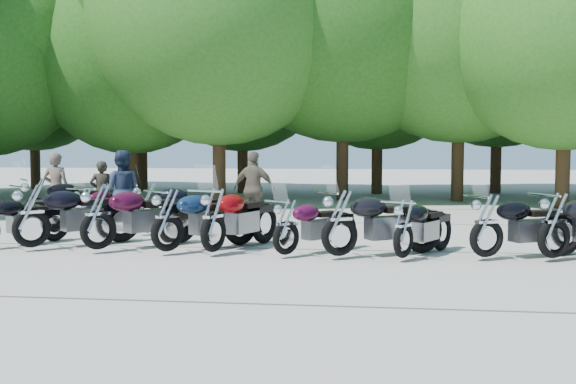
# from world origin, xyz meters

# --- Properties ---
(ground) EXTENTS (90.00, 90.00, 0.00)m
(ground) POSITION_xyz_m (0.00, 0.00, 0.00)
(ground) COLOR gray
(ground) RESTS_ON ground
(tree_2) EXTENTS (7.31, 7.31, 8.97)m
(tree_2) POSITION_xyz_m (-7.25, 12.84, 5.31)
(tree_2) COLOR #3A2614
(tree_2) RESTS_ON ground
(tree_3) EXTENTS (8.70, 8.70, 10.67)m
(tree_3) POSITION_xyz_m (-3.57, 11.24, 6.32)
(tree_3) COLOR #3A2614
(tree_3) RESTS_ON ground
(tree_4) EXTENTS (9.13, 9.13, 11.20)m
(tree_4) POSITION_xyz_m (0.54, 13.09, 6.64)
(tree_4) COLOR #3A2614
(tree_4) RESTS_ON ground
(tree_5) EXTENTS (9.04, 9.04, 11.10)m
(tree_5) POSITION_xyz_m (4.61, 13.20, 6.57)
(tree_5) COLOR #3A2614
(tree_5) RESTS_ON ground
(tree_6) EXTENTS (8.00, 8.00, 9.82)m
(tree_6) POSITION_xyz_m (7.55, 10.82, 5.81)
(tree_6) COLOR #3A2614
(tree_6) RESTS_ON ground
(tree_9) EXTENTS (7.59, 7.59, 9.32)m
(tree_9) POSITION_xyz_m (-13.53, 17.59, 5.52)
(tree_9) COLOR #3A2614
(tree_9) RESTS_ON ground
(tree_10) EXTENTS (7.78, 7.78, 9.55)m
(tree_10) POSITION_xyz_m (-8.29, 16.97, 5.66)
(tree_10) COLOR #3A2614
(tree_10) RESTS_ON ground
(tree_11) EXTENTS (7.56, 7.56, 9.28)m
(tree_11) POSITION_xyz_m (-3.76, 16.43, 5.49)
(tree_11) COLOR #3A2614
(tree_11) RESTS_ON ground
(tree_12) EXTENTS (7.88, 7.88, 9.67)m
(tree_12) POSITION_xyz_m (1.80, 16.47, 5.72)
(tree_12) COLOR #3A2614
(tree_12) RESTS_ON ground
(tree_13) EXTENTS (8.31, 8.31, 10.20)m
(tree_13) POSITION_xyz_m (6.69, 17.47, 6.04)
(tree_13) COLOR #3A2614
(tree_13) RESTS_ON ground
(motorcycle_1) EXTENTS (2.30, 2.36, 1.43)m
(motorcycle_1) POSITION_xyz_m (-4.76, 0.66, 0.71)
(motorcycle_1) COLOR black
(motorcycle_1) RESTS_ON ground
(motorcycle_2) EXTENTS (2.18, 2.43, 1.42)m
(motorcycle_2) POSITION_xyz_m (-3.41, 0.58, 0.71)
(motorcycle_2) COLOR #36071E
(motorcycle_2) RESTS_ON ground
(motorcycle_3) EXTENTS (2.08, 2.34, 1.36)m
(motorcycle_3) POSITION_xyz_m (-2.08, 0.53, 0.68)
(motorcycle_3) COLOR #0E213E
(motorcycle_3) RESTS_ON ground
(motorcycle_4) EXTENTS (1.62, 2.54, 1.38)m
(motorcycle_4) POSITION_xyz_m (-1.24, 0.56, 0.69)
(motorcycle_4) COLOR #7C0408
(motorcycle_4) RESTS_ON ground
(motorcycle_5) EXTENTS (1.82, 2.01, 1.18)m
(motorcycle_5) POSITION_xyz_m (0.09, 0.48, 0.59)
(motorcycle_5) COLOR #3E0827
(motorcycle_5) RESTS_ON ground
(motorcycle_6) EXTENTS (2.47, 1.92, 1.38)m
(motorcycle_6) POSITION_xyz_m (1.04, 0.40, 0.69)
(motorcycle_6) COLOR black
(motorcycle_6) RESTS_ON ground
(motorcycle_7) EXTENTS (1.62, 2.16, 1.20)m
(motorcycle_7) POSITION_xyz_m (2.13, 0.38, 0.60)
(motorcycle_7) COLOR black
(motorcycle_7) RESTS_ON ground
(motorcycle_8) EXTENTS (2.38, 1.67, 1.31)m
(motorcycle_8) POSITION_xyz_m (3.56, 0.61, 0.65)
(motorcycle_8) COLOR black
(motorcycle_8) RESTS_ON ground
(motorcycle_9) EXTENTS (2.43, 1.82, 1.35)m
(motorcycle_9) POSITION_xyz_m (4.68, 0.63, 0.67)
(motorcycle_9) COLOR black
(motorcycle_9) RESTS_ON ground
(motorcycle_11) EXTENTS (2.42, 2.17, 1.41)m
(motorcycle_11) POSITION_xyz_m (-5.99, 3.20, 0.71)
(motorcycle_11) COLOR black
(motorcycle_11) RESTS_ON ground
(motorcycle_12) EXTENTS (1.47, 2.15, 1.18)m
(motorcycle_12) POSITION_xyz_m (-4.90, 3.32, 0.59)
(motorcycle_12) COLOR #34071B
(motorcycle_12) RESTS_ON ground
(motorcycle_13) EXTENTS (2.43, 1.54, 1.32)m
(motorcycle_13) POSITION_xyz_m (-3.32, 3.03, 0.66)
(motorcycle_13) COLOR black
(motorcycle_13) RESTS_ON ground
(rider_0) EXTENTS (0.67, 0.45, 1.81)m
(rider_0) POSITION_xyz_m (-6.19, 4.60, 0.91)
(rider_0) COLOR brown
(rider_0) RESTS_ON ground
(rider_1) EXTENTS (1.00, 0.83, 1.88)m
(rider_1) POSITION_xyz_m (-4.19, 3.77, 0.94)
(rider_1) COLOR #212E46
(rider_1) RESTS_ON ground
(rider_2) EXTENTS (1.15, 0.64, 1.85)m
(rider_2) POSITION_xyz_m (-1.25, 4.89, 0.92)
(rider_2) COLOR brown
(rider_2) RESTS_ON ground
(rider_3) EXTENTS (0.68, 0.57, 1.60)m
(rider_3) POSITION_xyz_m (-5.18, 5.00, 0.80)
(rider_3) COLOR black
(rider_3) RESTS_ON ground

